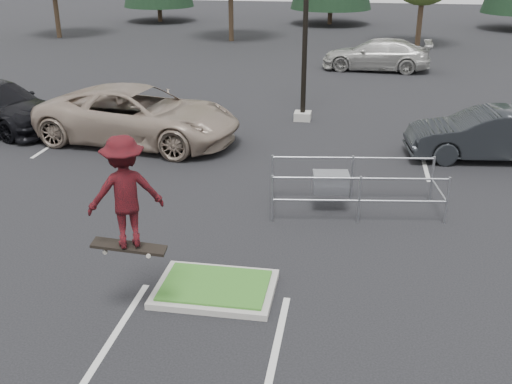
% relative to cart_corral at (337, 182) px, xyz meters
% --- Properties ---
extents(ground, '(120.00, 120.00, 0.00)m').
position_rel_cart_corral_xyz_m(ground, '(-2.04, -4.12, -0.72)').
color(ground, black).
rests_on(ground, ground).
extents(grass_median, '(2.20, 1.60, 0.16)m').
position_rel_cart_corral_xyz_m(grass_median, '(-2.04, -4.12, -0.65)').
color(grass_median, '#A4A099').
rests_on(grass_median, ground).
extents(stall_lines, '(22.62, 17.60, 0.01)m').
position_rel_cart_corral_xyz_m(stall_lines, '(-3.40, 1.91, -0.72)').
color(stall_lines, silver).
rests_on(stall_lines, ground).
extents(cart_corral, '(4.22, 2.00, 1.15)m').
position_rel_cart_corral_xyz_m(cart_corral, '(0.00, 0.00, 0.00)').
color(cart_corral, '#97999F').
rests_on(cart_corral, ground).
extents(skateboarder, '(1.40, 1.18, 2.03)m').
position_rel_cart_corral_xyz_m(skateboarder, '(-3.24, -5.12, 1.62)').
color(skateboarder, black).
rests_on(skateboarder, ground).
extents(car_l_tan, '(6.89, 3.91, 1.82)m').
position_rel_cart_corral_xyz_m(car_l_tan, '(-6.54, 4.38, 0.18)').
color(car_l_tan, gray).
rests_on(car_l_tan, ground).
extents(car_r_charc, '(4.79, 2.13, 1.53)m').
position_rel_cart_corral_xyz_m(car_r_charc, '(4.26, 4.53, 0.04)').
color(car_r_charc, black).
rests_on(car_r_charc, ground).
extents(car_far_silver, '(5.51, 2.49, 1.57)m').
position_rel_cart_corral_xyz_m(car_far_silver, '(1.27, 17.88, 0.06)').
color(car_far_silver, '#B5B4AF').
rests_on(car_far_silver, ground).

